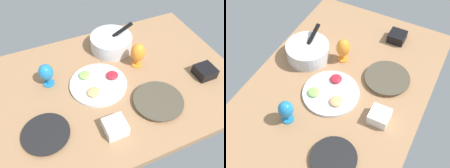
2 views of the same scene
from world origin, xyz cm
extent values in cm
cube|color=#99704C|center=(0.00, 0.00, -2.00)|extent=(160.00, 104.00, 4.00)
cylinder|color=#4C4C51|center=(-41.04, -19.50, 0.70)|extent=(22.32, 22.32, 1.41)
cylinder|color=black|center=(-41.04, -19.50, 1.83)|extent=(24.26, 24.26, 0.84)
cylinder|color=beige|center=(20.90, -24.19, 0.82)|extent=(25.79, 25.79, 1.64)
cylinder|color=#494233|center=(20.90, -24.19, 2.13)|extent=(28.04, 28.04, 0.98)
cylinder|color=silver|center=(15.90, 29.44, 5.15)|extent=(27.98, 27.98, 10.31)
cylinder|color=white|center=(15.90, 29.44, 8.25)|extent=(25.19, 25.19, 1.86)
cube|color=black|center=(20.79, 29.44, 11.76)|extent=(20.41, 3.15, 11.57)
cylinder|color=silver|center=(-4.66, 1.48, 0.90)|extent=(33.94, 33.94, 1.80)
ellipsoid|color=red|center=(4.98, 3.03, 3.10)|extent=(7.27, 7.27, 2.60)
ellipsoid|color=#8CC659|center=(-10.04, 9.94, 2.92)|extent=(7.25, 7.25, 2.25)
ellipsoid|color=#F2A566|center=(-9.89, -4.79, 2.92)|extent=(7.68, 7.68, 2.25)
cylinder|color=orange|center=(24.40, 8.03, 0.50)|extent=(6.95, 6.95, 1.00)
cylinder|color=orange|center=(24.40, 8.03, 2.52)|extent=(2.00, 2.00, 3.04)
ellipsoid|color=orange|center=(24.40, 8.03, 10.29)|extent=(9.12, 9.12, 12.51)
cylinder|color=#2078B5|center=(-31.41, 14.44, 0.50)|extent=(6.83, 6.83, 1.00)
cylinder|color=#2078B5|center=(-31.41, 14.44, 2.86)|extent=(2.00, 2.00, 3.72)
ellipsoid|color=#2078B5|center=(-31.41, 14.44, 9.77)|extent=(8.57, 8.57, 10.09)
cube|color=white|center=(-8.25, -30.84, 3.21)|extent=(11.12, 11.12, 6.43)
cube|color=#F9E072|center=(-8.25, -30.84, 5.27)|extent=(9.12, 9.12, 2.06)
cube|color=black|center=(58.10, -16.87, 3.07)|extent=(11.29, 11.29, 6.14)
cube|color=tan|center=(58.10, -16.87, 5.03)|extent=(9.26, 9.26, 1.96)
camera|label=1|loc=(-35.79, -89.40, 106.56)|focal=38.51mm
camera|label=2|loc=(-99.08, -51.93, 141.64)|focal=47.85mm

